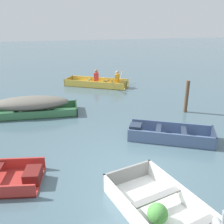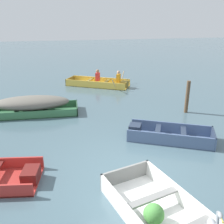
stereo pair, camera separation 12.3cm
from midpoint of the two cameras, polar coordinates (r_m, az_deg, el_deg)
name	(u,v)px [view 1 (the left image)]	position (r m, az deg, el deg)	size (l,w,h in m)	color
ground_plane	(136,174)	(6.33, 4.99, -13.84)	(80.00, 80.00, 0.00)	#47606B
skiff_slate_blue_mid_moored	(166,135)	(8.02, 11.90, -5.11)	(2.72, 2.02, 0.40)	#475B7F
skiff_green_far_moored	(30,105)	(10.28, -18.49, 1.58)	(3.64, 1.43, 0.73)	#387047
rowboat_yellow_with_crew	(100,83)	(14.03, -2.98, 6.66)	(3.54, 3.00, 0.93)	#E5BC47
mooring_post	(187,97)	(10.36, 16.36, 3.39)	(0.15, 0.15, 1.30)	brown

